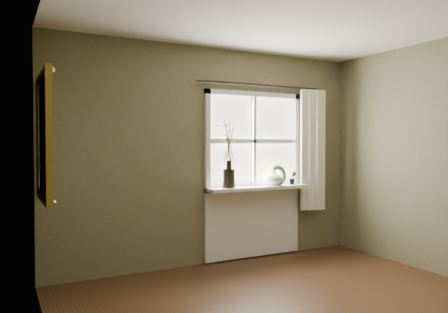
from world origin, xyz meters
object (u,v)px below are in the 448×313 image
gilt_mirror (43,137)px  dark_jug (229,178)px  cream_vase (273,177)px  wreath (278,177)px

gilt_mirror → dark_jug: bearing=11.5°
cream_vase → gilt_mirror: gilt_mirror is taller
dark_jug → gilt_mirror: bearing=-168.5°
dark_jug → wreath: wreath is taller
cream_vase → gilt_mirror: (-2.74, -0.43, 0.48)m
dark_jug → wreath: 0.74m
gilt_mirror → wreath: bearing=9.3°
dark_jug → cream_vase: (0.64, 0.00, -0.00)m
gilt_mirror → cream_vase: bearing=8.8°
dark_jug → cream_vase: 0.64m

